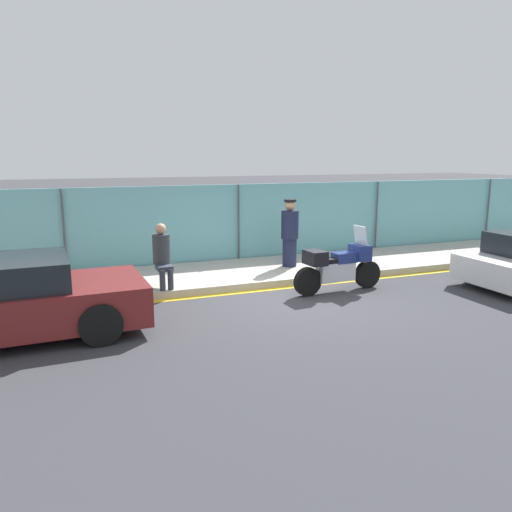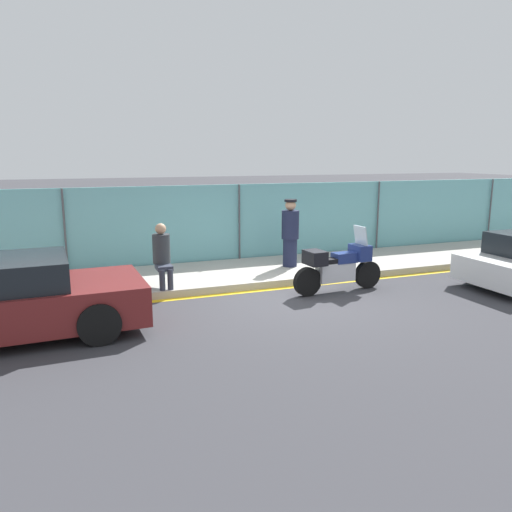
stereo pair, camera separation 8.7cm
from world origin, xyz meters
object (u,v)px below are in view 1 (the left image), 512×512
Objects in this scene: motorcycle at (338,266)px; parked_car_left_down_street at (1,301)px; person_seated_on_curb at (162,252)px; officer_standing at (290,233)px.

parked_car_left_down_street is at bearing -179.42° from motorcycle.
parked_car_left_down_street is at bearing -148.66° from person_seated_on_curb.
officer_standing is 0.38× the size of parked_car_left_down_street.
parked_car_left_down_street is (-6.32, -2.57, -0.38)m from officer_standing.
person_seated_on_curb is at bearing 156.44° from motorcycle.
officer_standing is at bearing 91.45° from motorcycle.
parked_car_left_down_street is at bearing -157.83° from officer_standing.
officer_standing is at bearing 13.04° from person_seated_on_curb.
officer_standing is 1.26× the size of person_seated_on_curb.
motorcycle is 0.49× the size of parked_car_left_down_street.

